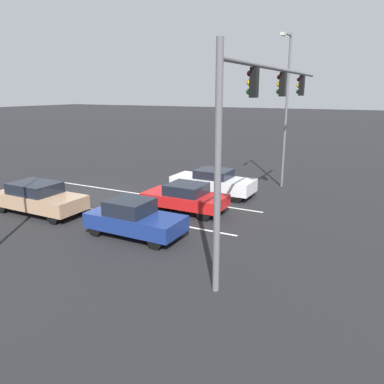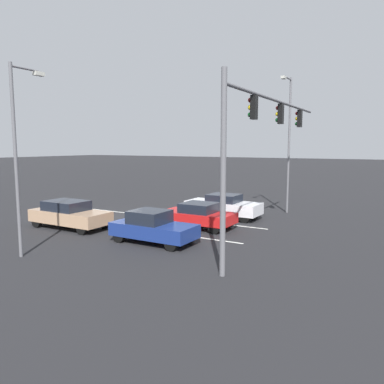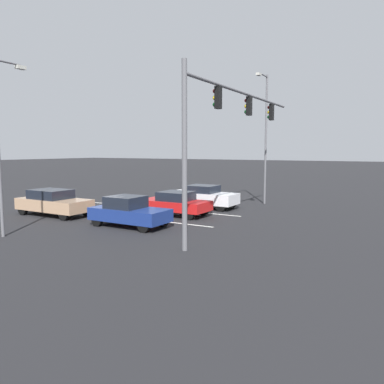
% 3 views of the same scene
% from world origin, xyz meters
% --- Properties ---
extents(ground_plane, '(240.00, 240.00, 0.00)m').
position_xyz_m(ground_plane, '(0.00, 0.00, 0.00)').
color(ground_plane, black).
extents(lane_stripe_left_divider, '(0.12, 15.39, 0.01)m').
position_xyz_m(lane_stripe_left_divider, '(-1.75, 1.70, 0.01)').
color(lane_stripe_left_divider, silver).
rests_on(lane_stripe_left_divider, ground_plane).
extents(lane_stripe_center_divider, '(0.12, 15.39, 0.01)m').
position_xyz_m(lane_stripe_center_divider, '(1.75, 1.70, 0.01)').
color(lane_stripe_center_divider, silver).
rests_on(lane_stripe_center_divider, ground_plane).
extents(car_white_leftlane_front, '(1.86, 4.70, 1.50)m').
position_xyz_m(car_white_leftlane_front, '(-3.53, 5.86, 0.77)').
color(car_white_leftlane_front, silver).
rests_on(car_white_leftlane_front, ground_plane).
extents(car_red_midlane_front, '(1.91, 4.10, 1.41)m').
position_xyz_m(car_red_midlane_front, '(-0.15, 5.90, 0.73)').
color(car_red_midlane_front, red).
rests_on(car_red_midlane_front, ground_plane).
extents(car_navy_rightlane_front, '(1.80, 4.03, 1.52)m').
position_xyz_m(car_navy_rightlane_front, '(3.67, 5.62, 0.75)').
color(car_navy_rightlane_front, navy).
rests_on(car_navy_rightlane_front, ground_plane).
extents(car_tan_rightlane_second, '(1.90, 4.65, 1.51)m').
position_xyz_m(car_tan_rightlane_second, '(3.41, -0.26, 0.78)').
color(car_tan_rightlane_second, tan).
rests_on(car_tan_rightlane_second, ground_plane).
extents(traffic_signal_gantry, '(12.40, 0.37, 7.10)m').
position_xyz_m(traffic_signal_gantry, '(2.11, 10.38, 5.32)').
color(traffic_signal_gantry, slate).
rests_on(traffic_signal_gantry, ground_plane).
extents(street_lamp_right_shoulder, '(1.57, 0.24, 7.75)m').
position_xyz_m(street_lamp_right_shoulder, '(8.07, 2.26, 4.43)').
color(street_lamp_right_shoulder, slate).
rests_on(street_lamp_right_shoulder, ground_plane).
extents(street_lamp_left_shoulder, '(1.96, 0.24, 8.96)m').
position_xyz_m(street_lamp_left_shoulder, '(-7.21, 8.82, 5.11)').
color(street_lamp_left_shoulder, slate).
rests_on(street_lamp_left_shoulder, ground_plane).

